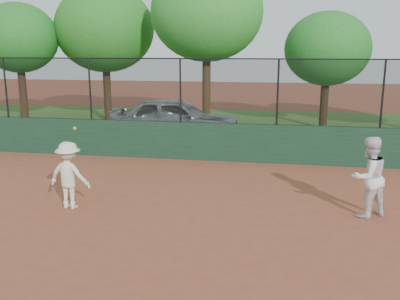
% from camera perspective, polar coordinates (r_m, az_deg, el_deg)
% --- Properties ---
extents(ground, '(80.00, 80.00, 0.00)m').
position_cam_1_polar(ground, '(8.77, -7.83, -10.66)').
color(ground, brown).
rests_on(ground, ground).
extents(back_wall, '(26.00, 0.20, 1.20)m').
position_cam_1_polar(back_wall, '(14.16, -0.49, 1.13)').
color(back_wall, '#1B3C25').
rests_on(back_wall, ground).
extents(grass_strip, '(36.00, 12.00, 0.01)m').
position_cam_1_polar(grass_strip, '(20.10, 2.66, 2.90)').
color(grass_strip, '#2D571B').
rests_on(grass_strip, ground).
extents(parked_car, '(5.05, 2.31, 1.68)m').
position_cam_1_polar(parked_car, '(17.12, -3.21, 3.98)').
color(parked_car, '#A6ACB0').
rests_on(parked_car, ground).
extents(player_second, '(1.05, 0.99, 1.71)m').
position_cam_1_polar(player_second, '(9.97, 20.74, -3.25)').
color(player_second, white).
rests_on(player_second, ground).
extents(player_main, '(1.03, 0.67, 1.87)m').
position_cam_1_polar(player_main, '(10.26, -16.39, -3.11)').
color(player_main, beige).
rests_on(player_main, ground).
extents(fence_assembly, '(26.00, 0.06, 2.00)m').
position_cam_1_polar(fence_assembly, '(13.93, -0.62, 7.74)').
color(fence_assembly, black).
rests_on(fence_assembly, back_wall).
extents(tree_0, '(3.63, 3.30, 5.52)m').
position_cam_1_polar(tree_0, '(22.37, -22.24, 13.09)').
color(tree_0, '#452B18').
rests_on(tree_0, ground).
extents(tree_1, '(4.67, 4.24, 6.39)m').
position_cam_1_polar(tree_1, '(22.02, -12.13, 14.90)').
color(tree_1, '#432A17').
rests_on(tree_1, ground).
extents(tree_2, '(4.72, 4.29, 6.99)m').
position_cam_1_polar(tree_2, '(19.44, 0.86, 17.17)').
color(tree_2, '#4E351B').
rests_on(tree_2, ground).
extents(tree_3, '(3.68, 3.34, 5.06)m').
position_cam_1_polar(tree_3, '(20.39, 15.99, 12.31)').
color(tree_3, '#372412').
rests_on(tree_3, ground).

